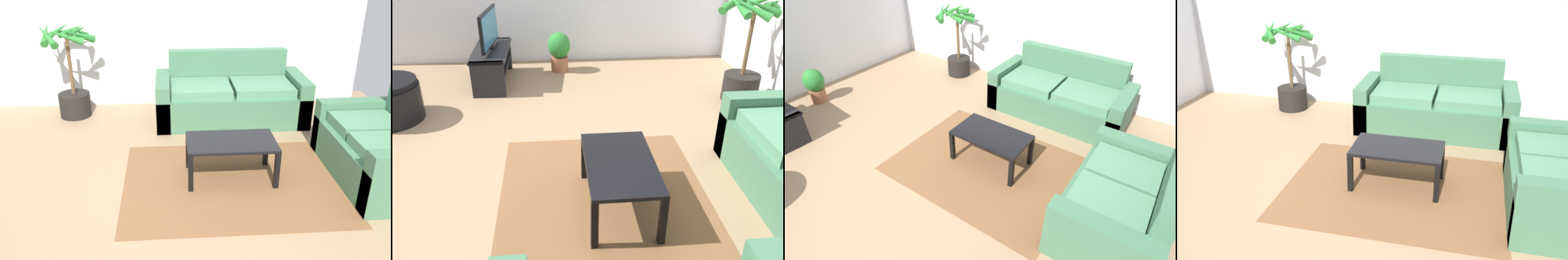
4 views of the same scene
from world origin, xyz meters
The scene contains 8 objects.
ground_plane centered at (0.00, 0.00, 0.00)m, with size 6.60×6.60×0.00m, color #937556.
wall_back centered at (0.00, 3.00, 1.35)m, with size 6.00×0.06×2.70m, color silver.
couch_main centered at (0.95, 2.28, 0.30)m, with size 2.01×0.90×0.90m.
couch_loveseat centered at (2.28, 0.64, 0.30)m, with size 0.90×1.46×0.90m.
coffee_table centered at (0.73, 0.73, 0.36)m, with size 0.90×0.52×0.43m.
area_rug centered at (0.73, 0.63, 0.00)m, with size 2.20×1.70×0.01m, color brown.
potted_palm centered at (-1.22, 2.54, 0.54)m, with size 0.80×0.71×1.31m.
potted_plant_small centered at (-2.47, 0.36, 0.31)m, with size 0.32×0.32×0.57m.
Camera 3 is at (2.33, -1.81, 2.60)m, focal length 28.42 mm.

